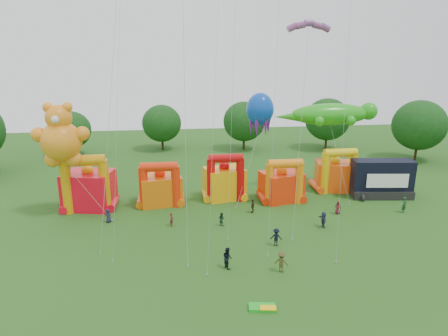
{
  "coord_description": "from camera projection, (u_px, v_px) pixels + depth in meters",
  "views": [
    {
      "loc": [
        -5.95,
        -22.01,
        18.48
      ],
      "look_at": [
        -0.83,
        18.0,
        6.98
      ],
      "focal_mm": 32.0,
      "sensor_mm": 36.0,
      "label": 1
    }
  ],
  "objects": [
    {
      "name": "tree_ring",
      "position": [
        253.0,
        253.0,
        25.51
      ],
      "size": [
        123.27,
        125.37,
        12.07
      ],
      "color": "#352314",
      "rests_on": "ground"
    },
    {
      "name": "bouncy_castle_0",
      "position": [
        89.0,
        187.0,
        49.11
      ],
      "size": [
        6.45,
        5.6,
        7.16
      ],
      "color": "red",
      "rests_on": "ground"
    },
    {
      "name": "bouncy_castle_1",
      "position": [
        160.0,
        187.0,
        50.67
      ],
      "size": [
        5.68,
        4.85,
        5.85
      ],
      "color": "orange",
      "rests_on": "ground"
    },
    {
      "name": "bouncy_castle_2",
      "position": [
        224.0,
        181.0,
        52.54
      ],
      "size": [
        5.62,
        4.9,
        6.37
      ],
      "color": "#F4A50C",
      "rests_on": "ground"
    },
    {
      "name": "bouncy_castle_3",
      "position": [
        282.0,
        184.0,
        51.86
      ],
      "size": [
        5.76,
        5.06,
        5.88
      ],
      "color": "red",
      "rests_on": "ground"
    },
    {
      "name": "bouncy_castle_4",
      "position": [
        335.0,
        174.0,
        55.97
      ],
      "size": [
        5.84,
        5.07,
        6.27
      ],
      "color": "#FE4E0D",
      "rests_on": "ground"
    },
    {
      "name": "stage_trailer",
      "position": [
        382.0,
        179.0,
        53.25
      ],
      "size": [
        8.19,
        3.89,
        5.09
      ],
      "color": "black",
      "rests_on": "ground"
    },
    {
      "name": "teddy_bear_kite",
      "position": [
        72.0,
        161.0,
        45.64
      ],
      "size": [
        8.71,
        5.06,
        13.48
      ],
      "color": "orange",
      "rests_on": "ground"
    },
    {
      "name": "gecko_kite",
      "position": [
        332.0,
        123.0,
        54.79
      ],
      "size": [
        14.71,
        10.29,
        12.17
      ],
      "color": "green",
      "rests_on": "ground"
    },
    {
      "name": "octopus_kite",
      "position": [
        251.0,
        155.0,
        53.14
      ],
      "size": [
        6.36,
        9.51,
        13.59
      ],
      "color": "#0B42B1",
      "rests_on": "ground"
    },
    {
      "name": "parafoil_kites",
      "position": [
        208.0,
        115.0,
        39.14
      ],
      "size": [
        24.47,
        11.65,
        28.74
      ],
      "color": "red",
      "rests_on": "ground"
    },
    {
      "name": "diamond_kites",
      "position": [
        237.0,
        83.0,
        36.29
      ],
      "size": [
        23.0,
        13.06,
        39.77
      ],
      "color": "red",
      "rests_on": "ground"
    },
    {
      "name": "folded_kite_bundle",
      "position": [
        263.0,
        308.0,
        30.01
      ],
      "size": [
        2.13,
        1.34,
        0.31
      ],
      "color": "green",
      "rests_on": "ground"
    },
    {
      "name": "spectator_0",
      "position": [
        108.0,
        216.0,
        45.37
      ],
      "size": [
        0.92,
        0.76,
        1.62
      ],
      "primitive_type": "imported",
      "rotation": [
        0.0,
        0.0,
        -0.36
      ],
      "color": "#222239",
      "rests_on": "ground"
    },
    {
      "name": "spectator_1",
      "position": [
        172.0,
        219.0,
        44.39
      ],
      "size": [
        0.49,
        0.64,
        1.58
      ],
      "primitive_type": "imported",
      "rotation": [
        0.0,
        0.0,
        1.36
      ],
      "color": "maroon",
      "rests_on": "ground"
    },
    {
      "name": "spectator_2",
      "position": [
        222.0,
        219.0,
        44.59
      ],
      "size": [
        0.92,
        0.94,
        1.53
      ],
      "primitive_type": "imported",
      "rotation": [
        0.0,
        0.0,
        2.26
      ],
      "color": "#163722",
      "rests_on": "ground"
    },
    {
      "name": "spectator_3",
      "position": [
        276.0,
        237.0,
        39.83
      ],
      "size": [
        1.33,
        1.0,
        1.82
      ],
      "primitive_type": "imported",
      "rotation": [
        0.0,
        0.0,
        2.83
      ],
      "color": "black",
      "rests_on": "ground"
    },
    {
      "name": "spectator_4",
      "position": [
        253.0,
        206.0,
        48.17
      ],
      "size": [
        0.88,
        1.11,
        1.76
      ],
      "primitive_type": "imported",
      "rotation": [
        0.0,
        0.0,
        4.2
      ],
      "color": "#373316",
      "rests_on": "ground"
    },
    {
      "name": "spectator_5",
      "position": [
        323.0,
        220.0,
        44.06
      ],
      "size": [
        0.59,
        1.71,
        1.82
      ],
      "primitive_type": "imported",
      "rotation": [
        0.0,
        0.0,
        4.74
      ],
      "color": "#293045",
      "rests_on": "ground"
    },
    {
      "name": "spectator_6",
      "position": [
        338.0,
        208.0,
        47.79
      ],
      "size": [
        0.94,
        0.83,
        1.62
      ],
      "primitive_type": "imported",
      "rotation": [
        0.0,
        0.0,
        5.79
      ],
      "color": "#5B1A23",
      "rests_on": "ground"
    },
    {
      "name": "spectator_7",
      "position": [
        404.0,
        205.0,
        48.2
      ],
      "size": [
        0.86,
        0.82,
        1.97
      ],
      "primitive_type": "imported",
      "rotation": [
        0.0,
        0.0,
        0.66
      ],
      "color": "#193E21",
      "rests_on": "ground"
    },
    {
      "name": "spectator_8",
      "position": [
        227.0,
        258.0,
        35.65
      ],
      "size": [
        1.07,
        1.18,
        1.97
      ],
      "primitive_type": "imported",
      "rotation": [
        0.0,
        0.0,
        1.98
      ],
      "color": "black",
      "rests_on": "ground"
    },
    {
      "name": "spectator_9",
      "position": [
        281.0,
        262.0,
        34.99
      ],
      "size": [
        1.42,
        1.21,
        1.91
      ],
      "primitive_type": "imported",
      "rotation": [
        0.0,
        0.0,
        2.65
      ],
      "color": "#463E1C",
      "rests_on": "ground"
    }
  ]
}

